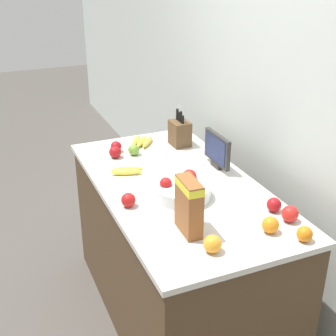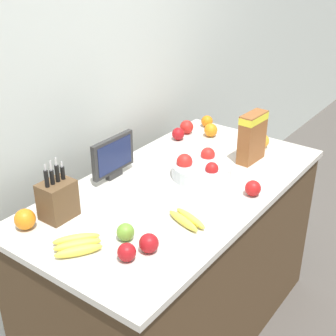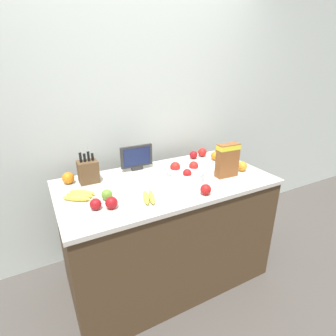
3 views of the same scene
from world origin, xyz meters
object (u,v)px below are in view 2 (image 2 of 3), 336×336
object	(u,v)px
small_monitor	(113,156)
apple_near_bananas	(125,232)
apple_middle	(187,127)
apple_leftmost	(253,188)
orange_mid_right	(211,130)
orange_back_center	(207,121)
apple_rightmost	(149,243)
apple_by_knife_block	(178,134)
fruit_bowl	(201,169)
banana_bunch_left	(77,245)
apple_rear	(127,252)
cereal_box	(252,135)
orange_front_left	(25,219)
orange_front_center	(262,141)
banana_bunch_right	(187,219)
knife_block	(58,199)

from	to	relation	value
small_monitor	apple_near_bananas	distance (m)	0.53
apple_middle	apple_leftmost	bearing A→B (deg)	-123.34
orange_mid_right	orange_back_center	world-z (taller)	orange_mid_right
apple_rightmost	apple_by_knife_block	size ratio (longest dim) A/B	1.04
fruit_bowl	banana_bunch_left	bearing A→B (deg)	175.92
apple_rear	orange_back_center	distance (m)	1.37
small_monitor	fruit_bowl	size ratio (longest dim) A/B	0.92
apple_rear	apple_rightmost	bearing A→B (deg)	-20.60
apple_by_knife_block	fruit_bowl	bearing A→B (deg)	-130.91
cereal_box	orange_back_center	world-z (taller)	cereal_box
orange_front_left	apple_rear	bearing A→B (deg)	-79.57
apple_leftmost	orange_front_left	xyz separation A→B (m)	(-0.78, 0.61, 0.01)
apple_rear	orange_back_center	bearing A→B (deg)	19.79
apple_rightmost	orange_front_left	world-z (taller)	orange_front_left
banana_bunch_left	orange_back_center	bearing A→B (deg)	11.32
apple_middle	apple_rear	distance (m)	1.23
apple_rightmost	orange_front_center	world-z (taller)	orange_front_center
banana_bunch_left	banana_bunch_right	world-z (taller)	banana_bunch_left
apple_middle	knife_block	bearing A→B (deg)	-175.47
banana_bunch_right	orange_front_center	xyz separation A→B (m)	(0.87, 0.09, 0.02)
orange_mid_right	fruit_bowl	bearing A→B (deg)	-153.73
apple_rear	orange_back_center	world-z (taller)	orange_back_center
apple_by_knife_block	orange_front_left	bearing A→B (deg)	-178.62
fruit_bowl	apple_near_bananas	distance (m)	0.62
cereal_box	orange_front_center	size ratio (longest dim) A/B	3.28
orange_front_left	orange_back_center	world-z (taller)	orange_front_left
banana_bunch_right	apple_leftmost	size ratio (longest dim) A/B	2.71
knife_block	cereal_box	distance (m)	1.04
knife_block	apple_rightmost	world-z (taller)	knife_block
cereal_box	apple_leftmost	world-z (taller)	cereal_box
banana_bunch_right	apple_rightmost	size ratio (longest dim) A/B	2.64
apple_middle	orange_front_left	xyz separation A→B (m)	(-1.21, -0.04, 0.00)
fruit_bowl	apple_rear	xyz separation A→B (m)	(-0.71, -0.14, -0.01)
cereal_box	apple_by_knife_block	bearing A→B (deg)	92.97
apple_near_bananas	orange_front_left	xyz separation A→B (m)	(-0.18, 0.38, 0.01)
orange_mid_right	apple_near_bananas	bearing A→B (deg)	-165.57
orange_back_center	apple_near_bananas	bearing A→B (deg)	-162.50
apple_middle	orange_front_left	world-z (taller)	orange_front_left
apple_near_bananas	orange_mid_right	size ratio (longest dim) A/B	0.90
banana_bunch_left	orange_mid_right	bearing A→B (deg)	7.88
orange_back_center	apple_rear	bearing A→B (deg)	-160.21
knife_block	banana_bunch_right	world-z (taller)	knife_block
knife_block	apple_by_knife_block	world-z (taller)	knife_block
knife_block	small_monitor	distance (m)	0.41
apple_rear	apple_leftmost	bearing A→B (deg)	-12.32
banana_bunch_left	apple_rightmost	distance (m)	0.27
cereal_box	fruit_bowl	xyz separation A→B (m)	(-0.30, 0.11, -0.10)
apple_middle	cereal_box	bearing A→B (deg)	-102.74
apple_leftmost	orange_mid_right	xyz separation A→B (m)	(0.48, 0.51, 0.00)
small_monitor	banana_bunch_right	size ratio (longest dim) A/B	1.35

